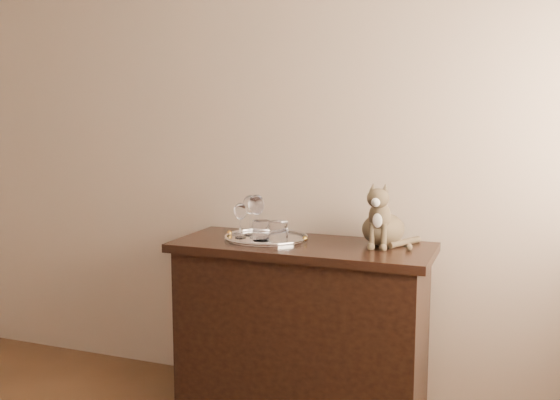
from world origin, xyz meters
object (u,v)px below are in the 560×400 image
(tray, at_px, (266,239))
(wine_glass_a, at_px, (250,215))
(wine_glass_c, at_px, (240,220))
(wine_glass_d, at_px, (256,216))
(sideboard, at_px, (302,331))
(cat, at_px, (384,213))
(tumbler_a, at_px, (278,232))
(tumbler_b, at_px, (261,231))

(tray, height_order, wine_glass_a, wine_glass_a)
(wine_glass_c, xyz_separation_m, wine_glass_d, (0.07, 0.04, 0.02))
(sideboard, distance_m, wine_glass_c, 0.60)
(wine_glass_c, bearing_deg, cat, 9.61)
(tray, relative_size, wine_glass_d, 1.94)
(wine_glass_d, height_order, tumbler_a, wine_glass_d)
(wine_glass_c, xyz_separation_m, tumbler_b, (0.12, -0.03, -0.04))
(wine_glass_d, height_order, tumbler_b, wine_glass_d)
(wine_glass_a, height_order, tumbler_a, wine_glass_a)
(sideboard, distance_m, wine_glass_d, 0.59)
(sideboard, height_order, tumbler_b, tumbler_b)
(tray, xyz_separation_m, wine_glass_c, (-0.12, -0.04, 0.09))
(wine_glass_d, relative_size, tumbler_a, 2.09)
(tray, height_order, wine_glass_d, wine_glass_d)
(wine_glass_d, xyz_separation_m, tumbler_b, (0.05, -0.07, -0.06))
(tray, distance_m, wine_glass_c, 0.15)
(tray, relative_size, wine_glass_a, 2.03)
(wine_glass_c, height_order, tumbler_b, wine_glass_c)
(wine_glass_c, height_order, wine_glass_d, wine_glass_d)
(tumbler_a, distance_m, cat, 0.49)
(tumbler_b, height_order, cat, cat)
(sideboard, bearing_deg, wine_glass_c, -177.29)
(tumbler_a, bearing_deg, wine_glass_a, 147.16)
(wine_glass_a, distance_m, tumbler_b, 0.16)
(wine_glass_a, bearing_deg, cat, 2.96)
(wine_glass_a, height_order, cat, cat)
(wine_glass_d, bearing_deg, wine_glass_a, 139.97)
(sideboard, bearing_deg, tumbler_b, -166.59)
(wine_glass_c, relative_size, tumbler_b, 1.77)
(wine_glass_d, relative_size, cat, 0.70)
(tumbler_a, xyz_separation_m, tumbler_b, (-0.09, 0.02, -0.00))
(sideboard, distance_m, tray, 0.47)
(tray, height_order, tumbler_b, tumbler_b)
(tumbler_b, bearing_deg, cat, 14.67)
(sideboard, bearing_deg, cat, 15.33)
(tray, relative_size, tumbler_b, 4.22)
(wine_glass_a, distance_m, wine_glass_d, 0.07)
(wine_glass_a, relative_size, wine_glass_d, 0.95)
(wine_glass_c, relative_size, tumbler_a, 1.70)
(tumbler_b, xyz_separation_m, cat, (0.54, 0.14, 0.09))
(wine_glass_c, bearing_deg, wine_glass_d, 28.51)
(wine_glass_a, xyz_separation_m, tumbler_b, (0.10, -0.11, -0.05))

